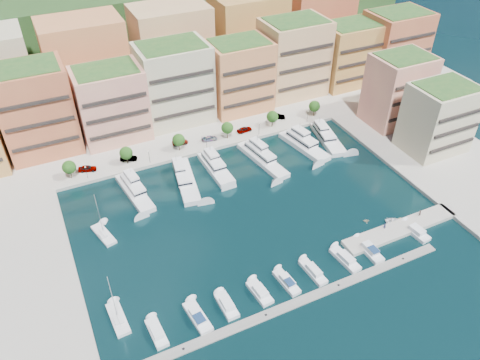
{
  "coord_description": "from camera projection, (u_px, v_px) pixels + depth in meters",
  "views": [
    {
      "loc": [
        -42.07,
        -80.7,
        81.32
      ],
      "look_at": [
        -0.49,
        6.5,
        6.0
      ],
      "focal_mm": 35.0,
      "sensor_mm": 36.0,
      "label": 1
    }
  ],
  "objects": [
    {
      "name": "tree_1",
      "position": [
        126.0,
        153.0,
        134.51
      ],
      "size": [
        3.8,
        3.8,
        5.65
      ],
      "color": "#473323",
      "rests_on": "north_quay"
    },
    {
      "name": "lamppost_1",
      "position": [
        149.0,
        155.0,
        135.47
      ],
      "size": [
        0.3,
        0.3,
        4.2
      ],
      "color": "black",
      "rests_on": "north_quay"
    },
    {
      "name": "cruiser_9",
      "position": [
        416.0,
        232.0,
        114.97
      ],
      "size": [
        3.6,
        7.74,
        2.55
      ],
      "color": "white",
      "rests_on": "ground"
    },
    {
      "name": "apartment_6",
      "position": [
        347.0,
        54.0,
        171.47
      ],
      "size": [
        20.0,
        15.5,
        22.8
      ],
      "color": "#C68348",
      "rests_on": "north_quay"
    },
    {
      "name": "lamppost_3",
      "position": [
        259.0,
        127.0,
        147.7
      ],
      "size": [
        0.3,
        0.3,
        4.2
      ],
      "color": "black",
      "rests_on": "north_quay"
    },
    {
      "name": "yacht_1",
      "position": [
        134.0,
        190.0,
        126.88
      ],
      "size": [
        6.6,
        18.92,
        7.3
      ],
      "color": "white",
      "rests_on": "ground"
    },
    {
      "name": "car_1",
      "position": [
        128.0,
        158.0,
        137.64
      ],
      "size": [
        5.16,
        3.41,
        1.61
      ],
      "primitive_type": "imported",
      "rotation": [
        0.0,
        0.0,
        1.19
      ],
      "color": "gray",
      "rests_on": "north_quay"
    },
    {
      "name": "apartment_5",
      "position": [
        293.0,
        58.0,
        164.2
      ],
      "size": [
        22.0,
        16.5,
        26.8
      ],
      "color": "#E0B576",
      "rests_on": "north_quay"
    },
    {
      "name": "backblock_4",
      "position": [
        315.0,
        23.0,
        186.63
      ],
      "size": [
        26.0,
        18.0,
        30.0
      ],
      "primitive_type": "cube",
      "color": "#C87042",
      "rests_on": "north_quay"
    },
    {
      "name": "person_0",
      "position": [
        385.0,
        226.0,
        114.71
      ],
      "size": [
        0.69,
        0.76,
        1.75
      ],
      "primitive_type": "imported",
      "rotation": [
        0.0,
        0.0,
        2.11
      ],
      "color": "#25274A",
      "rests_on": "finger_pier"
    },
    {
      "name": "cruiser_7",
      "position": [
        369.0,
        250.0,
        110.09
      ],
      "size": [
        2.84,
        8.52,
        2.66
      ],
      "color": "white",
      "rests_on": "ground"
    },
    {
      "name": "lamppost_2",
      "position": [
        206.0,
        140.0,
        141.58
      ],
      "size": [
        0.3,
        0.3,
        4.2
      ],
      "color": "black",
      "rests_on": "north_quay"
    },
    {
      "name": "apartment_1",
      "position": [
        37.0,
        110.0,
        135.0
      ],
      "size": [
        20.0,
        16.5,
        26.8
      ],
      "color": "#C87042",
      "rests_on": "north_quay"
    },
    {
      "name": "person_1",
      "position": [
        420.0,
        213.0,
        118.53
      ],
      "size": [
        0.86,
        0.68,
        1.7
      ],
      "primitive_type": "imported",
      "rotation": [
        0.0,
        0.0,
        3.19
      ],
      "color": "brown",
      "rests_on": "finger_pier"
    },
    {
      "name": "finger_pier",
      "position": [
        400.0,
        230.0,
        116.25
      ],
      "size": [
        32.0,
        5.0,
        2.0
      ],
      "primitive_type": "cube",
      "color": "#9E998E",
      "rests_on": "ground"
    },
    {
      "name": "east_quay",
      "position": [
        453.0,
        167.0,
        137.08
      ],
      "size": [
        34.0,
        76.0,
        2.0
      ],
      "primitive_type": "cube",
      "color": "#9E998E",
      "rests_on": "ground"
    },
    {
      "name": "tender_3",
      "position": [
        400.0,
        219.0,
        119.02
      ],
      "size": [
        1.4,
        1.22,
        0.71
      ],
      "primitive_type": "imported",
      "rotation": [
        0.0,
        0.0,
        1.53
      ],
      "color": "beige",
      "rests_on": "ground"
    },
    {
      "name": "cruiser_4",
      "position": [
        287.0,
        282.0,
        102.53
      ],
      "size": [
        3.13,
        7.93,
        2.66
      ],
      "color": "white",
      "rests_on": "ground"
    },
    {
      "name": "cruiser_6",
      "position": [
        345.0,
        259.0,
        107.83
      ],
      "size": [
        3.56,
        8.53,
        2.55
      ],
      "color": "white",
      "rests_on": "ground"
    },
    {
      "name": "apartment_east_a",
      "position": [
        398.0,
        89.0,
        149.44
      ],
      "size": [
        18.0,
        14.5,
        22.8
      ],
      "color": "#EFAF85",
      "rests_on": "east_quay"
    },
    {
      "name": "apartment_2",
      "position": [
        112.0,
        104.0,
        141.93
      ],
      "size": [
        20.0,
        15.5,
        22.8
      ],
      "color": "#EFAF85",
      "rests_on": "north_quay"
    },
    {
      "name": "apartment_3",
      "position": [
        175.0,
        83.0,
        149.57
      ],
      "size": [
        22.0,
        16.5,
        25.8
      ],
      "color": "beige",
      "rests_on": "north_quay"
    },
    {
      "name": "car_2",
      "position": [
        180.0,
        142.0,
        144.57
      ],
      "size": [
        5.28,
        3.1,
        1.38
      ],
      "primitive_type": "imported",
      "rotation": [
        0.0,
        0.0,
        1.4
      ],
      "color": "gray",
      "rests_on": "north_quay"
    },
    {
      "name": "sailboat_2",
      "position": [
        104.0,
        235.0,
        114.45
      ],
      "size": [
        4.78,
        9.04,
        13.2
      ],
      "color": "white",
      "rests_on": "ground"
    },
    {
      "name": "tree_0",
      "position": [
        69.0,
        167.0,
        129.08
      ],
      "size": [
        3.8,
        3.8,
        5.65
      ],
      "color": "#473323",
      "rests_on": "north_quay"
    },
    {
      "name": "cruiser_1",
      "position": [
        198.0,
        317.0,
        95.41
      ],
      "size": [
        3.74,
        8.83,
        2.66
      ],
      "color": "white",
      "rests_on": "ground"
    },
    {
      "name": "yacht_6",
      "position": [
        327.0,
        136.0,
        148.03
      ],
      "size": [
        8.5,
        19.13,
        7.3
      ],
      "color": "white",
      "rests_on": "ground"
    },
    {
      "name": "apartment_4",
      "position": [
        239.0,
        76.0,
        156.23
      ],
      "size": [
        20.0,
        15.5,
        23.8
      ],
      "color": "#DA8851",
      "rests_on": "north_quay"
    },
    {
      "name": "lamppost_0",
      "position": [
        86.0,
        171.0,
        129.36
      ],
      "size": [
        0.3,
        0.3,
        4.2
      ],
      "color": "black",
      "rests_on": "north_quay"
    },
    {
      "name": "yacht_3",
      "position": [
        215.0,
        166.0,
        135.55
      ],
      "size": [
        4.98,
        17.1,
        7.3
      ],
      "color": "white",
      "rests_on": "ground"
    },
    {
      "name": "south_pontoon",
      "position": [
        303.0,
        300.0,
        99.35
      ],
      "size": [
        72.0,
        2.2,
        0.35
      ],
      "primitive_type": "cube",
      "color": "gray",
      "rests_on": "ground"
    },
    {
      "name": "tree_4",
      "position": [
        272.0,
        117.0,
        150.81
      ],
      "size": [
        3.8,
        3.8,
        5.65
      ],
      "color": "#473323",
      "rests_on": "north_quay"
    },
    {
      "name": "cruiser_3",
      "position": [
        260.0,
        293.0,
        100.3
      ],
      "size": [
        3.38,
        7.37,
        2.55
      ],
      "color": "white",
      "rests_on": "ground"
    },
    {
      "name": "apartment_7",
      "position": [
        395.0,
        45.0,
        176.22
      ],
      "size": [
        22.0,
        16.5,
        24.8
      ],
      "color": "#C87042",
      "rests_on": "north_quay"
    },
    {
      "name": "cruiser_0",
      "position": [
        157.0,
        333.0,
        92.5
      ],
      "size": [
        2.95,
        7.44,
        2.55
      ],
      "color": "white",
      "rests_on": "ground"
    },
    {
      "name": "cruiser_2",
      "position": [
        227.0,
        306.0,
        97.66
      ],
      "size": [
        2.84,
        7.2,
        2.55
      ],
      "color": "white",
      "rests_on": "ground"
    },
    {
      "name": "tender_2",
      "position": [
        394.0,
        221.0,
        118.29
      ],
      "size": [
        4.96,
        4.28,
        0.86
      ],
      "primitive_type": "imported",
      "rotation": [
        0.0,
        0.0,
        1.2
      ],
      "color": "white",
      "rests_on": "ground"
    },
    {
      "name": "car_0",
      "position": [
        87.0,
        168.0,
        133.51
      ],
      "size": [
        5.42,
        3.43,
        1.72
      ],
      "primitive_type": "imported",
      "rotation": [
        0.0,
        0.0,
        1.27
      ],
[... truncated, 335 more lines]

